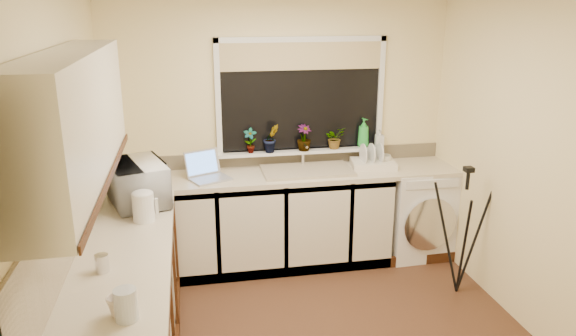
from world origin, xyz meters
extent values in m
plane|color=#513020|center=(0.00, 0.00, 0.00)|extent=(3.20, 3.20, 0.00)
plane|color=#FDE8A9|center=(0.00, 1.50, 1.23)|extent=(3.20, 0.00, 3.20)
plane|color=#FDE8A9|center=(0.00, -1.50, 1.23)|extent=(3.20, 0.00, 3.20)
plane|color=#FDE8A9|center=(-1.60, 0.00, 1.23)|extent=(0.00, 3.00, 3.00)
plane|color=#FDE8A9|center=(1.60, 0.00, 1.23)|extent=(0.00, 3.00, 3.00)
cube|color=silver|center=(-0.33, 1.20, 0.43)|extent=(2.55, 0.60, 0.86)
cube|color=silver|center=(-1.30, -0.30, 0.43)|extent=(0.54, 2.40, 0.86)
cube|color=beige|center=(0.00, 1.20, 0.88)|extent=(3.20, 0.60, 0.04)
cube|color=beige|center=(-1.30, -0.30, 0.88)|extent=(0.60, 2.40, 0.04)
cube|color=silver|center=(-1.44, -0.45, 1.80)|extent=(0.28, 1.90, 0.70)
cube|color=beige|center=(-1.59, -0.30, 1.12)|extent=(0.02, 2.40, 0.45)
cube|color=beige|center=(0.00, 1.49, 0.97)|extent=(3.20, 0.02, 0.14)
cube|color=black|center=(0.20, 1.49, 1.55)|extent=(1.50, 0.02, 1.00)
cube|color=tan|center=(0.20, 1.46, 1.92)|extent=(1.50, 0.02, 0.25)
cube|color=white|center=(0.20, 1.43, 1.04)|extent=(1.60, 0.14, 0.03)
cube|color=tan|center=(0.20, 1.20, 0.91)|extent=(0.82, 0.46, 0.03)
cylinder|color=silver|center=(0.20, 1.38, 1.02)|extent=(0.03, 0.03, 0.24)
cube|color=white|center=(1.30, 1.20, 0.44)|extent=(0.64, 0.62, 0.88)
cube|color=#A5A5AD|center=(-0.69, 1.12, 0.91)|extent=(0.39, 0.35, 0.02)
cube|color=#588EEF|center=(-0.75, 1.26, 1.03)|extent=(0.33, 0.20, 0.22)
cylinder|color=white|center=(-1.20, 0.28, 1.00)|extent=(0.15, 0.15, 0.20)
cube|color=white|center=(0.85, 1.24, 0.93)|extent=(0.45, 0.36, 0.06)
cylinder|color=silver|center=(-1.20, -0.99, 0.98)|extent=(0.11, 0.11, 0.16)
cylinder|color=silver|center=(-1.38, -0.46, 0.95)|extent=(0.08, 0.08, 0.11)
imported|color=white|center=(-1.26, 0.67, 1.06)|extent=(0.55, 0.68, 0.32)
imported|color=#999999|center=(-0.30, 1.41, 1.17)|extent=(0.14, 0.11, 0.23)
imported|color=#999999|center=(-0.10, 1.40, 1.18)|extent=(0.17, 0.15, 0.27)
imported|color=#999999|center=(0.21, 1.40, 1.17)|extent=(0.17, 0.17, 0.25)
imported|color=#999999|center=(0.52, 1.42, 1.15)|extent=(0.23, 0.22, 0.21)
imported|color=green|center=(0.81, 1.43, 1.19)|extent=(0.14, 0.14, 0.28)
imported|color=#999999|center=(0.96, 1.40, 1.14)|extent=(0.09, 0.09, 0.17)
imported|color=beige|center=(0.97, 1.25, 0.95)|extent=(0.14, 0.14, 0.11)
imported|color=beige|center=(-1.24, -0.95, 0.95)|extent=(0.14, 0.14, 0.10)
camera|label=1|loc=(-0.85, -3.40, 2.38)|focal=33.48mm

